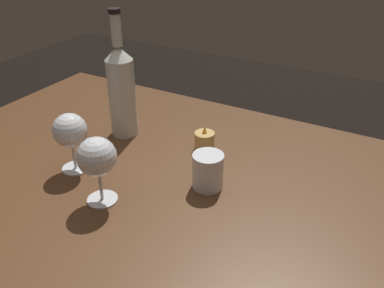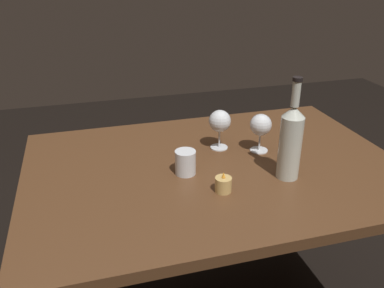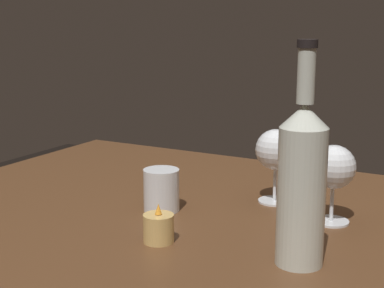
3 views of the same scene
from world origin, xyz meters
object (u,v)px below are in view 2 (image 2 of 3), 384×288
(wine_glass_left, at_px, (220,122))
(wine_glass_right, at_px, (261,126))
(wine_bottle, at_px, (291,141))
(water_tumbler, at_px, (185,164))
(votive_candle, at_px, (223,185))

(wine_glass_left, bearing_deg, wine_glass_right, 154.50)
(wine_bottle, distance_m, water_tumbler, 0.35)
(wine_glass_right, bearing_deg, wine_glass_left, -25.50)
(wine_glass_left, bearing_deg, water_tumbler, 41.88)
(wine_bottle, relative_size, water_tumbler, 4.11)
(votive_candle, bearing_deg, wine_glass_left, -107.04)
(wine_glass_right, distance_m, wine_bottle, 0.21)
(wine_glass_left, bearing_deg, votive_candle, 72.96)
(wine_glass_right, relative_size, water_tumbler, 1.76)
(wine_bottle, distance_m, votive_candle, 0.26)
(wine_glass_right, xyz_separation_m, water_tumbler, (0.31, 0.09, -0.07))
(wine_glass_right, relative_size, votive_candle, 2.17)
(wine_glass_right, height_order, water_tumbler, wine_glass_right)
(water_tumbler, bearing_deg, votive_candle, 120.14)
(wine_glass_left, distance_m, water_tumbler, 0.24)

